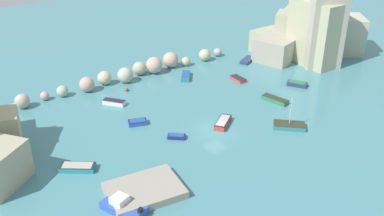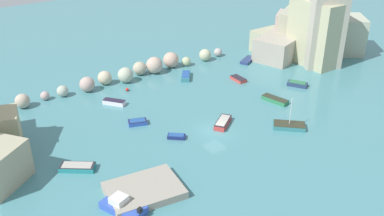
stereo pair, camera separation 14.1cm
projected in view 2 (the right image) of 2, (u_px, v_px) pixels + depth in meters
name	position (u px, v px, depth m)	size (l,w,h in m)	color
cove_water	(215.00, 130.00, 56.21)	(160.00, 160.00, 0.00)	teal
cliff_headland_right	(310.00, 34.00, 78.46)	(22.48, 16.94, 12.62)	#ABA69F
rock_breakwater	(133.00, 72.00, 70.52)	(40.26, 3.92, 2.78)	#B8A6A4
stone_dock	(144.00, 190.00, 44.60)	(7.48, 5.55, 0.84)	gray
channel_buoy	(127.00, 89.00, 66.65)	(0.51, 0.51, 0.51)	red
moored_boat_0	(289.00, 126.00, 56.60)	(4.31, 4.19, 4.29)	teal
moored_boat_1	(138.00, 122.00, 57.48)	(2.72, 2.06, 0.59)	#2C50B3
moored_boat_2	(223.00, 122.00, 57.28)	(3.80, 3.28, 0.71)	#C13B38
moored_boat_3	(238.00, 79.00, 70.21)	(1.40, 2.82, 0.52)	#CF423B
moored_boat_4	(186.00, 76.00, 71.04)	(3.29, 3.74, 0.70)	teal
moored_boat_5	(275.00, 100.00, 63.38)	(2.17, 4.14, 0.63)	#2E7C4E
moored_boat_6	(248.00, 60.00, 77.70)	(4.03, 3.05, 0.47)	navy
moored_boat_7	(297.00, 84.00, 68.26)	(2.78, 3.31, 0.68)	navy
moored_boat_8	(77.00, 167.00, 48.37)	(4.01, 3.51, 0.65)	teal
moored_boat_9	(114.00, 102.00, 62.61)	(2.86, 3.23, 0.69)	white
moored_boat_10	(123.00, 206.00, 42.27)	(3.74, 4.96, 1.47)	blue
moored_boat_11	(176.00, 136.00, 54.39)	(2.33, 2.20, 0.50)	navy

